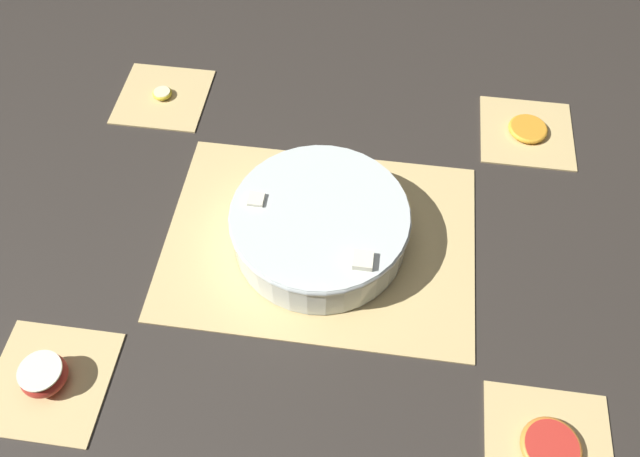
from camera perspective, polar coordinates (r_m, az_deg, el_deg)
The scene contains 11 objects.
ground_plane at distance 1.00m, azimuth 0.00°, elevation -1.12°, with size 6.00×6.00×0.00m, color #2D2823.
bamboo_mat_center at distance 1.00m, azimuth 0.00°, elevation -1.03°, with size 0.49×0.36×0.01m.
coaster_mat_near_left at distance 0.97m, azimuth -23.50°, elevation -12.65°, with size 0.17×0.17×0.01m.
coaster_mat_near_right at distance 0.91m, azimuth 20.20°, elevation -18.40°, with size 0.17×0.17×0.01m.
coaster_mat_far_left at distance 1.25m, azimuth -14.16°, elevation 11.66°, with size 0.17×0.17×0.01m.
coaster_mat_far_right at distance 1.20m, azimuth 18.38°, elevation 8.39°, with size 0.17×0.17×0.01m.
fruit_salad_bowl at distance 0.96m, azimuth -0.02°, elevation 0.41°, with size 0.28×0.28×0.08m.
apple_half at distance 0.95m, azimuth -23.95°, elevation -12.14°, with size 0.06×0.06×0.04m.
orange_slice_whole at distance 1.20m, azimuth 18.48°, elevation 8.65°, with size 0.07×0.07×0.01m.
banana_coin_single at distance 1.24m, azimuth -14.23°, elevation 11.91°, with size 0.04×0.04×0.01m.
grapefruit_slice at distance 0.90m, azimuth 20.37°, elevation -18.23°, with size 0.08×0.08×0.01m.
Camera 1 is at (0.07, -0.55, 0.83)m, focal length 35.00 mm.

